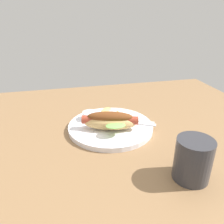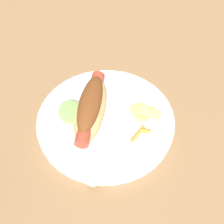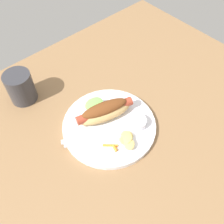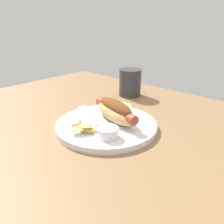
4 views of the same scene
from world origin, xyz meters
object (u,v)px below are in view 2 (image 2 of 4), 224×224
plate (106,121)px  chips_pile (143,112)px  knife (107,149)px  sauce_ramekin (129,90)px  fork (119,147)px  hot_dog (90,108)px  carrot_garnish (141,132)px

plate → chips_pile: size_ratio=3.91×
plate → knife: size_ratio=1.77×
sauce_ramekin → fork: sauce_ramekin is taller
plate → knife: (7.28, -0.55, 0.98)cm
sauce_ramekin → fork: bearing=-17.2°
fork → chips_pile: size_ratio=2.21×
plate → hot_dog: 4.79cm
hot_dog → carrot_garnish: size_ratio=4.06×
carrot_garnish → sauce_ramekin: bearing=-176.3°
carrot_garnish → plate: bearing=-125.2°
chips_pile → fork: bearing=-40.0°
sauce_ramekin → fork: (13.04, -4.05, -1.08)cm
hot_dog → sauce_ramekin: 10.16cm
hot_dog → chips_pile: 10.69cm
sauce_ramekin → carrot_garnish: 10.52cm
plate → hot_dog: bearing=-104.9°
plate → sauce_ramekin: size_ratio=5.45×
hot_dog → sauce_ramekin: (-5.22, 8.56, -1.67)cm
knife → plate: bearing=23.3°
plate → fork: 7.31cm
fork → chips_pile: chips_pile is taller
hot_dog → chips_pile: (0.72, 10.48, -1.98)cm
sauce_ramekin → fork: 13.70cm
sauce_ramekin → carrot_garnish: sauce_ramekin is taller
plate → sauce_ramekin: (-5.98, 5.68, 2.08)cm
hot_dog → fork: size_ratio=1.12×
plate → sauce_ramekin: sauce_ramekin is taller
fork → hot_dog: bearing=59.1°
chips_pile → sauce_ramekin: bearing=-162.0°
plate → carrot_garnish: size_ratio=6.40×
hot_dog → fork: 9.44cm
carrot_garnish → hot_dog: bearing=-119.6°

